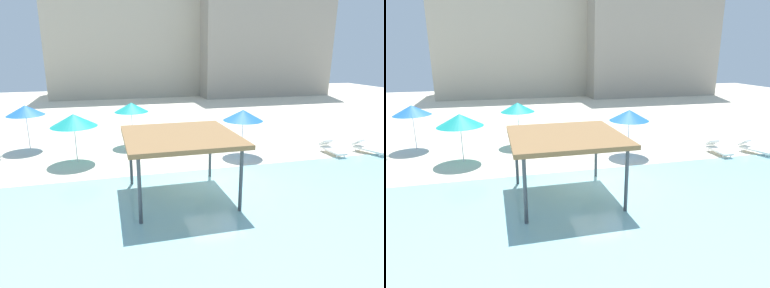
% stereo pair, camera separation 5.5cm
% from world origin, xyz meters
% --- Properties ---
extents(ground_plane, '(80.00, 80.00, 0.00)m').
position_xyz_m(ground_plane, '(0.00, 0.00, 0.00)').
color(ground_plane, beige).
extents(lagoon_water, '(44.00, 13.50, 0.04)m').
position_xyz_m(lagoon_water, '(0.00, -5.25, 0.02)').
color(lagoon_water, '#8CC6CC').
rests_on(lagoon_water, ground).
extents(shade_pavilion, '(4.44, 4.44, 2.70)m').
position_xyz_m(shade_pavilion, '(-1.94, -1.30, 2.54)').
color(shade_pavilion, '#42474C').
rests_on(shade_pavilion, ground).
extents(beach_umbrella_blue_1, '(2.22, 2.22, 2.76)m').
position_xyz_m(beach_umbrella_blue_1, '(-9.43, 7.83, 2.45)').
color(beach_umbrella_blue_1, silver).
rests_on(beach_umbrella_blue_1, ground).
extents(beach_umbrella_teal_2, '(2.46, 2.46, 2.68)m').
position_xyz_m(beach_umbrella_teal_2, '(-6.44, 4.57, 2.33)').
color(beach_umbrella_teal_2, silver).
rests_on(beach_umbrella_teal_2, ground).
extents(beach_umbrella_teal_3, '(2.13, 2.13, 2.77)m').
position_xyz_m(beach_umbrella_teal_3, '(-3.17, 7.19, 2.47)').
color(beach_umbrella_teal_3, silver).
rests_on(beach_umbrella_teal_3, ground).
extents(beach_umbrella_blue_4, '(2.28, 2.28, 2.68)m').
position_xyz_m(beach_umbrella_blue_4, '(2.82, 3.47, 2.36)').
color(beach_umbrella_blue_4, silver).
rests_on(beach_umbrella_blue_4, ground).
extents(lounge_chair_0, '(0.80, 1.95, 0.74)m').
position_xyz_m(lounge_chair_0, '(2.08, 6.74, 0.33)').
color(lounge_chair_0, white).
rests_on(lounge_chair_0, ground).
extents(lounge_chair_1, '(1.18, 1.99, 0.74)m').
position_xyz_m(lounge_chair_1, '(10.17, 1.86, 0.33)').
color(lounge_chair_1, white).
rests_on(lounge_chair_1, ground).
extents(lounge_chair_3, '(0.66, 1.91, 0.74)m').
position_xyz_m(lounge_chair_3, '(8.02, 2.26, 0.33)').
color(lounge_chair_3, white).
rests_on(lounge_chair_3, ground).
extents(hotel_block_0, '(21.69, 10.65, 14.25)m').
position_xyz_m(hotel_block_0, '(-0.48, 34.34, 7.12)').
color(hotel_block_0, '#B2A893').
rests_on(hotel_block_0, ground).
extents(hotel_block_1, '(17.38, 10.64, 17.04)m').
position_xyz_m(hotel_block_1, '(16.30, 30.92, 8.52)').
color(hotel_block_1, '#9E9384').
rests_on(hotel_block_1, ground).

